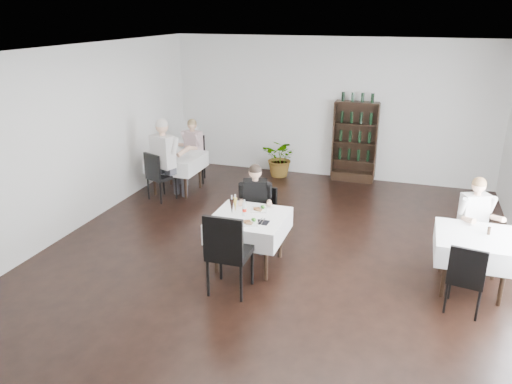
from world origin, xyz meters
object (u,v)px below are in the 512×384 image
diner_main (255,201)px  main_table (249,225)px  potted_tree (281,158)px  wine_shelf (355,143)px

diner_main → main_table: bearing=-80.2°
diner_main → potted_tree: bearing=99.0°
potted_tree → diner_main: (0.56, -3.53, 0.35)m
main_table → diner_main: 0.61m
wine_shelf → diner_main: bearing=-105.0°
wine_shelf → main_table: 4.41m
potted_tree → main_table: bearing=-80.9°
wine_shelf → diner_main: (-1.00, -3.73, -0.07)m
potted_tree → diner_main: size_ratio=0.64×
diner_main → wine_shelf: bearing=75.0°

